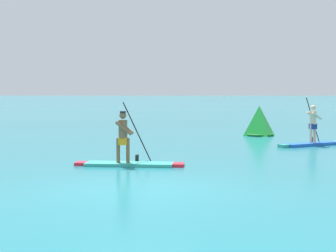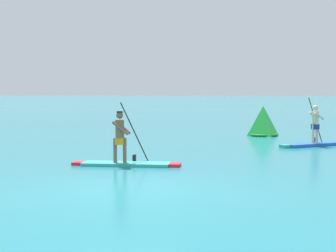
% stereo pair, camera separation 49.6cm
% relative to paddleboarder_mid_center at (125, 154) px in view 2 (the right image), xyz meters
% --- Properties ---
extents(ground, '(440.00, 440.00, 0.00)m').
position_rel_paddleboarder_mid_center_xyz_m(ground, '(0.61, -3.66, -0.33)').
color(ground, '#1E727F').
extents(paddleboarder_mid_center, '(3.28, 0.98, 1.93)m').
position_rel_paddleboarder_mid_center_xyz_m(paddleboarder_mid_center, '(0.00, 0.00, 0.00)').
color(paddleboarder_mid_center, teal).
rests_on(paddleboarder_mid_center, ground).
extents(paddleboarder_far_right, '(3.06, 1.96, 1.97)m').
position_rel_paddleboarder_mid_center_xyz_m(paddleboarder_far_right, '(6.88, 5.82, 0.00)').
color(paddleboarder_far_right, blue).
rests_on(paddleboarder_far_right, ground).
extents(race_marker_buoy, '(1.53, 1.53, 1.49)m').
position_rel_paddleboarder_mid_center_xyz_m(race_marker_buoy, '(5.36, 10.45, 0.34)').
color(race_marker_buoy, green).
rests_on(race_marker_buoy, ground).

